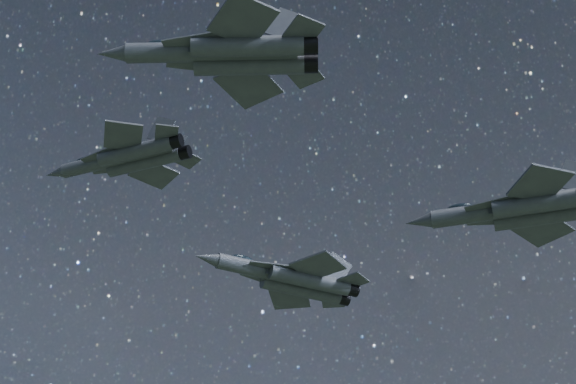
{
  "coord_description": "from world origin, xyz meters",
  "views": [
    {
      "loc": [
        -1.1,
        -64.82,
        109.44
      ],
      "look_at": [
        3.2,
        0.67,
        157.08
      ],
      "focal_mm": 55.0,
      "sensor_mm": 36.0,
      "label": 1
    }
  ],
  "objects": [
    {
      "name": "jet_lead",
      "position": [
        -11.34,
        -1.57,
        158.63
      ],
      "size": [
        14.79,
        9.71,
        3.8
      ],
      "rotation": [
        0.0,
        0.0,
        -0.42
      ],
      "color": "#383D47"
    },
    {
      "name": "jet_slot",
      "position": [
        25.51,
        0.9,
        156.4
      ],
      "size": [
        19.63,
        13.15,
        4.96
      ],
      "rotation": [
        0.0,
        0.0,
        -0.32
      ],
      "color": "#383D47"
    },
    {
      "name": "jet_right",
      "position": [
        -2.35,
        -16.25,
        157.69
      ],
      "size": [
        17.9,
        12.57,
        4.52
      ],
      "rotation": [
        0.0,
        0.0,
        -0.09
      ],
      "color": "#383D47"
    },
    {
      "name": "jet_left",
      "position": [
        4.91,
        19.18,
        158.68
      ],
      "size": [
        19.55,
        13.04,
        4.96
      ],
      "rotation": [
        0.0,
        0.0,
        0.35
      ],
      "color": "#383D47"
    }
  ]
}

